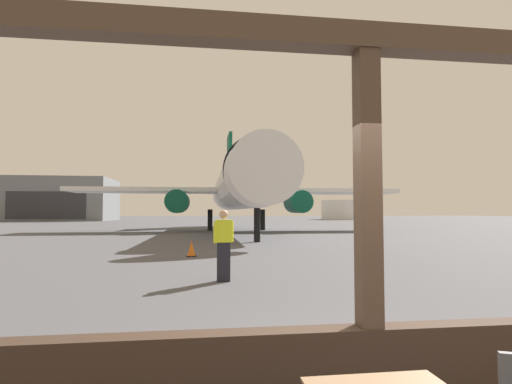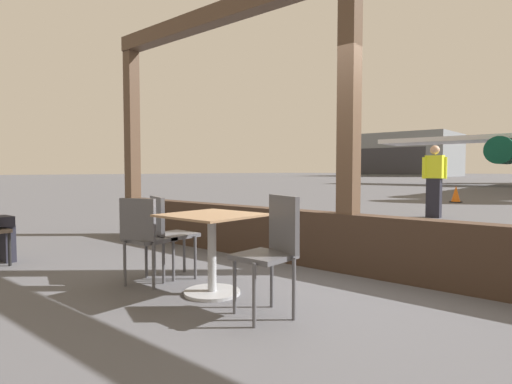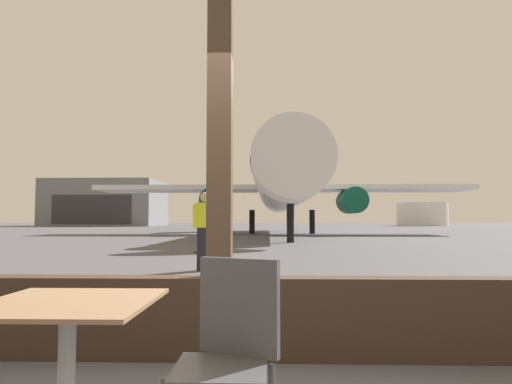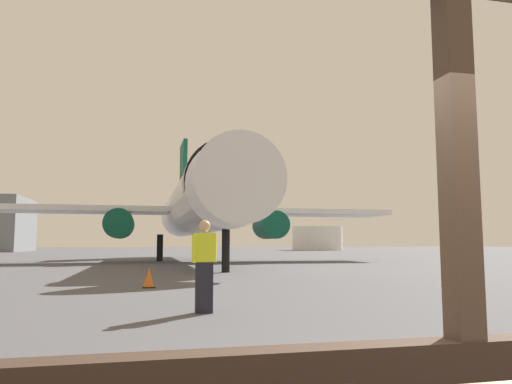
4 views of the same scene
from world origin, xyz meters
The scene contains 6 objects.
ground_plane centered at (0.00, 40.00, 0.00)m, with size 220.00×220.00×0.00m, color #4C4C51.
window_frame centered at (0.00, 0.00, 1.21)m, with size 8.61×0.24×3.44m.
airplane centered at (1.47, 29.70, 3.81)m, with size 28.40×29.98×10.75m.
ground_crew_worker centered at (-1.01, 6.24, 0.90)m, with size 0.50×0.33×1.74m.
traffic_cone centered at (-1.95, 11.70, 0.28)m, with size 0.36×0.36×0.60m.
fuel_storage_tank centered at (28.30, 78.87, 2.07)m, with size 8.93×8.93×4.14m, color white.
Camera 4 is at (-2.17, -2.97, 1.31)m, focal length 33.89 mm.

